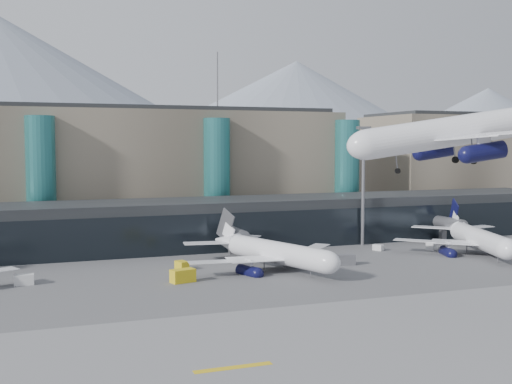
{
  "coord_description": "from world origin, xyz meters",
  "views": [
    {
      "loc": [
        -38.91,
        -73.16,
        21.83
      ],
      "look_at": [
        -0.4,
        32.0,
        13.45
      ],
      "focal_mm": 45.0,
      "sensor_mm": 36.0,
      "label": 1
    }
  ],
  "objects_px": {
    "jet_parked_mid": "(265,244)",
    "veh_c": "(346,260)",
    "veh_d": "(432,246)",
    "lightmast_mid": "(363,179)",
    "hero_jet": "(478,121)",
    "veh_a": "(24,280)",
    "jet_parked_right": "(474,231)",
    "veh_b": "(182,265)",
    "veh_h": "(183,276)",
    "veh_g": "(378,248)"
  },
  "relations": [
    {
      "from": "lightmast_mid",
      "to": "hero_jet",
      "type": "height_order",
      "value": "hero_jet"
    },
    {
      "from": "lightmast_mid",
      "to": "jet_parked_mid",
      "type": "xyz_separation_m",
      "value": [
        -28.72,
        -16.19,
        -10.31
      ]
    },
    {
      "from": "veh_h",
      "to": "veh_d",
      "type": "bearing_deg",
      "value": -1.94
    },
    {
      "from": "veh_c",
      "to": "veh_g",
      "type": "bearing_deg",
      "value": 54.78
    },
    {
      "from": "veh_a",
      "to": "veh_d",
      "type": "distance_m",
      "value": 79.76
    },
    {
      "from": "jet_parked_mid",
      "to": "veh_h",
      "type": "xyz_separation_m",
      "value": [
        -16.66,
        -7.03,
        -3.06
      ]
    },
    {
      "from": "jet_parked_right",
      "to": "jet_parked_mid",
      "type": "bearing_deg",
      "value": 108.59
    },
    {
      "from": "jet_parked_mid",
      "to": "veh_a",
      "type": "distance_m",
      "value": 40.41
    },
    {
      "from": "veh_c",
      "to": "veh_g",
      "type": "relative_size",
      "value": 1.63
    },
    {
      "from": "veh_a",
      "to": "veh_g",
      "type": "xyz_separation_m",
      "value": [
        68.6,
        9.31,
        -0.22
      ]
    },
    {
      "from": "veh_b",
      "to": "veh_d",
      "type": "relative_size",
      "value": 0.86
    },
    {
      "from": "veh_c",
      "to": "veh_a",
      "type": "bearing_deg",
      "value": -167.89
    },
    {
      "from": "veh_g",
      "to": "hero_jet",
      "type": "bearing_deg",
      "value": -43.15
    },
    {
      "from": "veh_c",
      "to": "hero_jet",
      "type": "bearing_deg",
      "value": -73.96
    },
    {
      "from": "veh_c",
      "to": "jet_parked_right",
      "type": "bearing_deg",
      "value": 20.54
    },
    {
      "from": "veh_c",
      "to": "veh_d",
      "type": "relative_size",
      "value": 1.13
    },
    {
      "from": "veh_c",
      "to": "veh_h",
      "type": "height_order",
      "value": "veh_h"
    },
    {
      "from": "veh_a",
      "to": "veh_h",
      "type": "height_order",
      "value": "veh_h"
    },
    {
      "from": "veh_b",
      "to": "veh_h",
      "type": "bearing_deg",
      "value": 151.14
    },
    {
      "from": "veh_b",
      "to": "veh_h",
      "type": "distance_m",
      "value": 10.3
    },
    {
      "from": "veh_a",
      "to": "veh_c",
      "type": "distance_m",
      "value": 54.88
    },
    {
      "from": "veh_g",
      "to": "veh_h",
      "type": "height_order",
      "value": "veh_h"
    },
    {
      "from": "jet_parked_mid",
      "to": "jet_parked_right",
      "type": "distance_m",
      "value": 45.43
    },
    {
      "from": "hero_jet",
      "to": "veh_g",
      "type": "relative_size",
      "value": 16.54
    },
    {
      "from": "jet_parked_mid",
      "to": "veh_g",
      "type": "distance_m",
      "value": 29.91
    },
    {
      "from": "veh_a",
      "to": "veh_h",
      "type": "bearing_deg",
      "value": -13.89
    },
    {
      "from": "veh_a",
      "to": "veh_h",
      "type": "distance_m",
      "value": 24.54
    },
    {
      "from": "lightmast_mid",
      "to": "veh_b",
      "type": "bearing_deg",
      "value": -163.01
    },
    {
      "from": "jet_parked_right",
      "to": "veh_b",
      "type": "bearing_deg",
      "value": 105.55
    },
    {
      "from": "hero_jet",
      "to": "veh_b",
      "type": "xyz_separation_m",
      "value": [
        -29.82,
        39.58,
        -24.05
      ]
    },
    {
      "from": "jet_parked_right",
      "to": "veh_b",
      "type": "distance_m",
      "value": 59.97
    },
    {
      "from": "veh_b",
      "to": "veh_d",
      "type": "bearing_deg",
      "value": -103.08
    },
    {
      "from": "jet_parked_right",
      "to": "veh_d",
      "type": "distance_m",
      "value": 8.84
    },
    {
      "from": "jet_parked_mid",
      "to": "veh_c",
      "type": "height_order",
      "value": "jet_parked_mid"
    },
    {
      "from": "veh_a",
      "to": "jet_parked_right",
      "type": "bearing_deg",
      "value": 2.46
    },
    {
      "from": "lightmast_mid",
      "to": "jet_parked_mid",
      "type": "relative_size",
      "value": 0.76
    },
    {
      "from": "jet_parked_right",
      "to": "veh_c",
      "type": "xyz_separation_m",
      "value": [
        -30.87,
        -3.24,
        -3.27
      ]
    },
    {
      "from": "lightmast_mid",
      "to": "veh_h",
      "type": "height_order",
      "value": "lightmast_mid"
    },
    {
      "from": "veh_a",
      "to": "veh_b",
      "type": "xyz_separation_m",
      "value": [
        25.89,
        3.39,
        -0.08
      ]
    },
    {
      "from": "veh_h",
      "to": "lightmast_mid",
      "type": "bearing_deg",
      "value": 12.15
    },
    {
      "from": "veh_d",
      "to": "veh_h",
      "type": "bearing_deg",
      "value": 158.29
    },
    {
      "from": "hero_jet",
      "to": "jet_parked_mid",
      "type": "relative_size",
      "value": 1.01
    },
    {
      "from": "hero_jet",
      "to": "veh_d",
      "type": "distance_m",
      "value": 54.24
    },
    {
      "from": "lightmast_mid",
      "to": "jet_parked_mid",
      "type": "distance_m",
      "value": 34.55
    },
    {
      "from": "veh_b",
      "to": "veh_g",
      "type": "height_order",
      "value": "veh_b"
    },
    {
      "from": "veh_c",
      "to": "veh_h",
      "type": "relative_size",
      "value": 0.89
    },
    {
      "from": "lightmast_mid",
      "to": "hero_jet",
      "type": "xyz_separation_m",
      "value": [
        -13.29,
        -52.75,
        10.38
      ]
    },
    {
      "from": "jet_parked_right",
      "to": "veh_h",
      "type": "relative_size",
      "value": 9.17
    },
    {
      "from": "hero_jet",
      "to": "jet_parked_right",
      "type": "bearing_deg",
      "value": 60.38
    },
    {
      "from": "veh_h",
      "to": "veh_a",
      "type": "bearing_deg",
      "value": 149.31
    }
  ]
}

